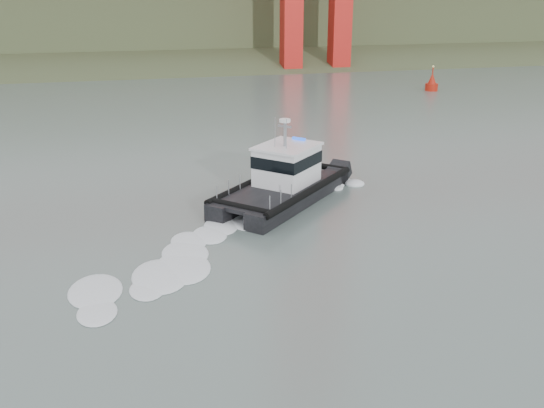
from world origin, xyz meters
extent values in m
plane|color=#4B5955|center=(0.00, 0.00, 0.00)|extent=(400.00, 400.00, 0.00)
cube|color=#3A4A2A|center=(0.00, 92.00, 0.00)|extent=(500.00, 44.72, 16.25)
cube|color=#3A4A2A|center=(0.00, 120.00, 6.00)|extent=(500.00, 70.00, 18.00)
cube|color=black|center=(-0.16, 16.31, 0.42)|extent=(8.67, 8.62, 1.19)
cube|color=black|center=(1.73, 14.41, 0.42)|extent=(8.67, 8.62, 1.19)
cube|color=black|center=(0.43, 15.01, 0.89)|extent=(9.51, 9.48, 0.25)
cube|color=white|center=(1.14, 15.71, 2.16)|extent=(4.64, 4.64, 2.29)
cube|color=black|center=(1.14, 15.71, 2.57)|extent=(4.73, 4.72, 0.75)
cube|color=white|center=(1.14, 15.71, 3.38)|extent=(4.92, 4.92, 0.16)
cylinder|color=gray|center=(0.93, 15.50, 4.20)|extent=(0.16, 0.16, 1.79)
cylinder|color=white|center=(0.93, 15.50, 5.04)|extent=(0.70, 0.70, 0.18)
cylinder|color=#A3190B|center=(30.30, 51.82, 0.36)|extent=(1.62, 1.62, 1.08)
cone|color=#A3190B|center=(30.30, 51.82, 1.44)|extent=(1.26, 1.26, 1.62)
cylinder|color=#A3190B|center=(30.30, 51.82, 2.53)|extent=(0.14, 0.14, 0.90)
sphere|color=#E5D87F|center=(30.30, 51.82, 3.07)|extent=(0.27, 0.27, 0.27)
camera|label=1|loc=(-8.50, -19.25, 12.66)|focal=40.00mm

